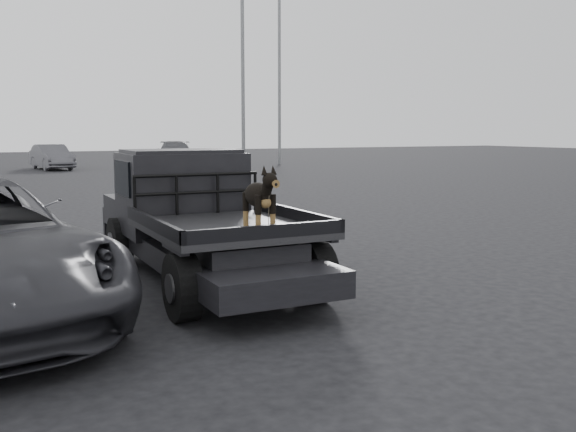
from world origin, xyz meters
name	(u,v)px	position (x,y,z in m)	size (l,w,h in m)	color
ground	(314,305)	(0.00, 0.00, 0.00)	(120.00, 120.00, 0.00)	black
flatbed_ute	(203,248)	(-0.78, 1.77, 0.46)	(2.00, 5.40, 0.92)	black
ute_cab	(181,179)	(-0.78, 2.72, 1.36)	(1.72, 1.30, 0.88)	black
headache_rack	(198,194)	(-0.78, 1.97, 1.20)	(1.80, 0.08, 0.55)	black
dog	(259,200)	(-0.67, 0.10, 1.29)	(0.32, 0.60, 0.74)	black
distant_car_a	(52,157)	(0.42, 29.66, 0.66)	(1.41, 4.04, 1.33)	#4F4F55
distant_car_b	(175,154)	(7.00, 29.06, 0.73)	(2.05, 5.04, 1.46)	#4A4B4F
floodlight_mid	(242,17)	(8.71, 23.06, 7.52)	(1.08, 0.28, 13.84)	slate
floodlight_far	(279,24)	(13.53, 28.89, 8.36)	(1.08, 0.28, 15.51)	slate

